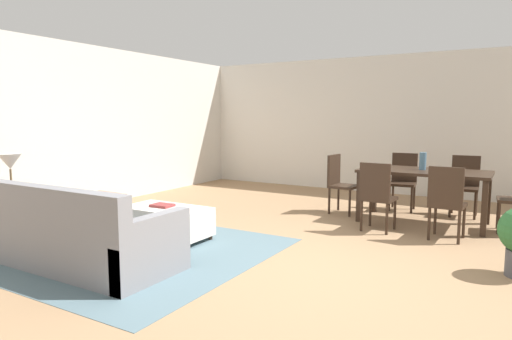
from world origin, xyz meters
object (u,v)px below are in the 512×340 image
object	(u,v)px
dining_chair_far_right	(465,182)
vase_centerpiece	(423,161)
table_lamp	(10,163)
dining_table	(424,177)
dining_chair_far_left	(403,178)
couch	(80,238)
book_on_ottoman	(162,205)
dining_chair_near_left	(377,193)
dining_chair_head_west	(339,180)
dining_chair_near_right	(447,199)
ottoman_table	(167,221)
side_table	(13,208)

from	to	relation	value
dining_chair_far_right	vase_centerpiece	distance (m)	1.00
table_lamp	dining_table	bearing A→B (deg)	42.37
dining_chair_far_left	dining_chair_far_right	xyz separation A→B (m)	(0.91, 0.00, 0.00)
couch	book_on_ottoman	bearing A→B (deg)	89.89
dining_chair_near_left	dining_chair_head_west	xyz separation A→B (m)	(-0.83, 0.86, 0.00)
table_lamp	dining_chair_near_right	size ratio (longest dim) A/B	0.57
ottoman_table	dining_chair_far_right	size ratio (longest dim) A/B	1.17
side_table	couch	bearing A→B (deg)	-4.56
side_table	dining_chair_near_right	size ratio (longest dim) A/B	0.61
couch	dining_chair_head_west	bearing A→B (deg)	69.84
ottoman_table	dining_chair_far_left	xyz separation A→B (m)	(2.12, 3.34, 0.29)
ottoman_table	dining_chair_far_right	xyz separation A→B (m)	(3.03, 3.34, 0.29)
side_table	dining_table	bearing A→B (deg)	42.37
dining_chair_far_right	dining_chair_head_west	xyz separation A→B (m)	(-1.72, -0.80, 0.00)
book_on_ottoman	dining_chair_near_right	bearing A→B (deg)	28.67
ottoman_table	book_on_ottoman	distance (m)	0.20
dining_chair_far_left	book_on_ottoman	size ratio (longest dim) A/B	3.54
couch	dining_chair_far_right	size ratio (longest dim) A/B	2.20
dining_chair_far_right	table_lamp	bearing A→B (deg)	-134.79
dining_chair_far_right	vase_centerpiece	xyz separation A→B (m)	(-0.49, -0.79, 0.36)
side_table	dining_chair_far_left	size ratio (longest dim) A/B	0.61
book_on_ottoman	dining_chair_far_left	bearing A→B (deg)	56.80
side_table	dining_chair_far_right	size ratio (longest dim) A/B	0.61
table_lamp	dining_table	size ratio (longest dim) A/B	0.30
dining_chair_far_right	dining_chair_head_west	distance (m)	1.90
ottoman_table	dining_table	size ratio (longest dim) A/B	0.62
dining_chair_head_west	vase_centerpiece	distance (m)	1.29
table_lamp	dining_table	world-z (taller)	table_lamp
couch	dining_chair_far_left	bearing A→B (deg)	64.35
dining_chair_far_right	dining_chair_head_west	size ratio (longest dim) A/B	1.00
dining_chair_head_west	dining_chair_near_left	bearing A→B (deg)	-46.12
side_table	dining_chair_near_right	world-z (taller)	dining_chair_near_right
couch	ottoman_table	bearing A→B (deg)	86.79
dining_chair_near_left	dining_chair_far_left	world-z (taller)	same
dining_chair_near_left	dining_chair_far_left	bearing A→B (deg)	90.84
dining_chair_far_right	dining_chair_far_left	bearing A→B (deg)	-179.85
ottoman_table	dining_chair_head_west	bearing A→B (deg)	62.73
table_lamp	dining_chair_near_right	world-z (taller)	table_lamp
ottoman_table	dining_chair_near_right	size ratio (longest dim) A/B	1.17
dining_chair_near_right	book_on_ottoman	distance (m)	3.49
vase_centerpiece	dining_chair_near_left	bearing A→B (deg)	-114.83
side_table	dining_chair_near_left	world-z (taller)	dining_chair_near_left
side_table	dining_chair_head_west	xyz separation A→B (m)	(2.70, 3.65, 0.08)
vase_centerpiece	couch	bearing A→B (deg)	-124.77
dining_chair_far_left	dining_table	bearing A→B (deg)	-61.09
table_lamp	dining_chair_near_right	xyz separation A→B (m)	(4.38, 2.78, -0.45)
ottoman_table	side_table	distance (m)	1.79
table_lamp	side_table	bearing A→B (deg)	-165.96
vase_centerpiece	book_on_ottoman	xyz separation A→B (m)	(-2.61, -2.55, -0.47)
table_lamp	dining_chair_near_right	bearing A→B (deg)	32.45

